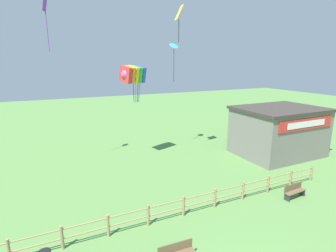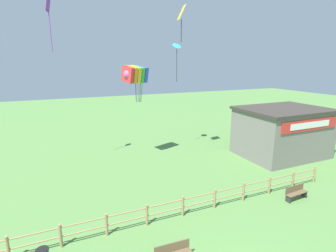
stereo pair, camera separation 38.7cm
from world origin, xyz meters
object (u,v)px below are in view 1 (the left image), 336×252
at_px(seaside_building, 278,131).
at_px(kite_rainbow_parafoil, 133,74).
at_px(kite_cyan_delta, 174,49).
at_px(kite_purple_streamer, 46,15).
at_px(kite_yellow_diamond, 179,15).
at_px(park_bench_by_building, 294,191).

distance_m(seaside_building, kite_rainbow_parafoil, 13.88).
bearing_deg(kite_cyan_delta, kite_purple_streamer, -176.41).
xyz_separation_m(seaside_building, kite_purple_streamer, (-18.18, 4.74, 9.24)).
bearing_deg(kite_cyan_delta, kite_yellow_diamond, -106.89).
xyz_separation_m(seaside_building, kite_cyan_delta, (-7.91, 5.38, 7.22)).
distance_m(park_bench_by_building, kite_purple_streamer, 20.19).
bearing_deg(kite_rainbow_parafoil, seaside_building, -19.14).
xyz_separation_m(seaside_building, kite_yellow_diamond, (-8.58, 3.18, 9.63)).
relative_size(seaside_building, kite_purple_streamer, 2.10).
height_order(seaside_building, kite_yellow_diamond, kite_yellow_diamond).
xyz_separation_m(park_bench_by_building, kite_rainbow_parafoil, (-6.84, 10.60, 6.82)).
xyz_separation_m(kite_cyan_delta, kite_yellow_diamond, (-0.67, -2.20, 2.41)).
bearing_deg(park_bench_by_building, kite_purple_streamer, 139.10).
bearing_deg(park_bench_by_building, kite_rainbow_parafoil, 122.82).
bearing_deg(seaside_building, kite_purple_streamer, 165.39).
distance_m(park_bench_by_building, kite_cyan_delta, 14.99).
bearing_deg(kite_purple_streamer, park_bench_by_building, -40.90).
relative_size(park_bench_by_building, kite_purple_streamer, 0.46).
distance_m(kite_cyan_delta, kite_yellow_diamond, 3.33).
height_order(park_bench_by_building, kite_purple_streamer, kite_purple_streamer).
relative_size(kite_rainbow_parafoil, kite_purple_streamer, 0.85).
distance_m(kite_cyan_delta, kite_purple_streamer, 10.48).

